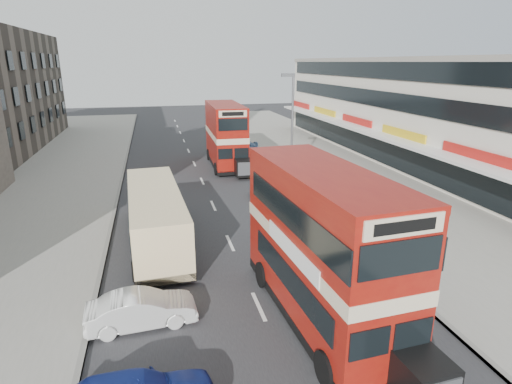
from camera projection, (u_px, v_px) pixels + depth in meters
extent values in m
plane|color=#28282B|center=(273.00, 339.00, 14.05)|extent=(160.00, 160.00, 0.00)
cube|color=#28282B|center=(202.00, 181.00, 32.59)|extent=(12.00, 90.00, 0.01)
cube|color=gray|center=(344.00, 171.00, 35.31)|extent=(12.00, 90.00, 0.15)
cube|color=gray|center=(34.00, 191.00, 29.83)|extent=(12.00, 90.00, 0.15)
cube|color=gray|center=(120.00, 186.00, 31.18)|extent=(0.20, 90.00, 0.16)
cube|color=gray|center=(277.00, 175.00, 33.96)|extent=(0.20, 90.00, 0.16)
cube|color=beige|center=(419.00, 113.00, 37.67)|extent=(8.00, 46.00, 9.00)
cube|color=black|center=(376.00, 147.00, 37.61)|extent=(0.10, 44.00, 2.40)
cube|color=gray|center=(425.00, 59.00, 36.30)|extent=(8.20, 46.20, 0.40)
cube|color=white|center=(369.00, 131.00, 37.00)|extent=(1.80, 44.00, 0.20)
cylinder|color=slate|center=(292.00, 131.00, 31.05)|extent=(0.16, 0.16, 8.00)
cube|color=slate|center=(288.00, 75.00, 29.77)|extent=(1.00, 0.20, 0.25)
cube|color=black|center=(318.00, 307.00, 15.23)|extent=(3.18, 8.57, 0.37)
cube|color=maroon|center=(320.00, 276.00, 14.86)|extent=(3.16, 8.57, 2.32)
cube|color=beige|center=(321.00, 242.00, 14.46)|extent=(3.20, 8.62, 0.47)
cube|color=maroon|center=(323.00, 207.00, 14.09)|extent=(3.16, 8.57, 2.21)
cube|color=maroon|center=(325.00, 173.00, 13.73)|extent=(3.18, 8.59, 0.26)
cube|color=black|center=(424.00, 383.00, 10.84)|extent=(1.34, 1.34, 1.37)
cube|color=black|center=(226.00, 162.00, 37.39)|extent=(2.81, 8.35, 0.36)
cube|color=maroon|center=(226.00, 148.00, 37.02)|extent=(2.79, 8.35, 2.28)
cube|color=beige|center=(226.00, 133.00, 36.63)|extent=(2.83, 8.39, 0.47)
cube|color=maroon|center=(225.00, 119.00, 36.26)|extent=(2.79, 8.35, 2.18)
cube|color=maroon|center=(225.00, 105.00, 35.91)|extent=(2.81, 8.37, 0.26)
cube|color=black|center=(243.00, 168.00, 32.91)|extent=(1.28, 1.27, 1.35)
cube|color=black|center=(157.00, 236.00, 21.40)|extent=(2.99, 9.91, 0.39)
cube|color=beige|center=(156.00, 215.00, 21.06)|extent=(2.97, 9.91, 2.55)
imported|color=white|center=(142.00, 309.00, 14.62)|extent=(3.85, 1.55, 1.24)
imported|color=#A93210|center=(286.00, 185.00, 28.93)|extent=(5.16, 2.16, 1.49)
imported|color=#B87E12|center=(263.00, 166.00, 34.41)|extent=(4.80, 2.30, 1.32)
imported|color=#5982B2|center=(238.00, 146.00, 42.68)|extent=(4.17, 1.88, 1.39)
imported|color=gray|center=(321.00, 181.00, 28.30)|extent=(0.77, 0.54, 2.00)
imported|color=gray|center=(241.00, 165.00, 35.69)|extent=(0.80, 1.81, 0.92)
imported|color=black|center=(241.00, 157.00, 35.48)|extent=(0.63, 0.45, 1.62)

